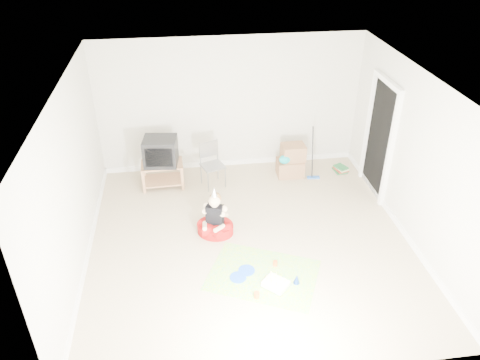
{
  "coord_description": "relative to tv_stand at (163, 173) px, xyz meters",
  "views": [
    {
      "loc": [
        -0.94,
        -5.76,
        4.69
      ],
      "look_at": [
        -0.1,
        0.4,
        0.9
      ],
      "focal_mm": 35.0,
      "sensor_mm": 36.0,
      "label": 1
    }
  ],
  "objects": [
    {
      "name": "ground",
      "position": [
        1.35,
        -1.86,
        -0.28
      ],
      "size": [
        5.0,
        5.0,
        0.0
      ],
      "primitive_type": "plane",
      "color": "#C1AD8B",
      "rests_on": "ground"
    },
    {
      "name": "doorway_recess",
      "position": [
        3.83,
        -0.66,
        0.74
      ],
      "size": [
        0.02,
        0.9,
        2.05
      ],
      "primitive_type": "cube",
      "color": "black",
      "rests_on": "ground"
    },
    {
      "name": "seated_woman",
      "position": [
        0.84,
        -1.57,
        -0.09
      ],
      "size": [
        0.78,
        0.78,
        0.85
      ],
      "color": "#A6100F",
      "rests_on": "ground"
    },
    {
      "name": "orange_cup_near",
      "position": [
        1.64,
        -2.49,
        -0.24
      ],
      "size": [
        0.09,
        0.09,
        0.08
      ],
      "primitive_type": "cylinder",
      "rotation": [
        0.0,
        0.0,
        -0.45
      ],
      "color": "orange",
      "rests_on": "party_mat"
    },
    {
      "name": "tv_stand",
      "position": [
        0.0,
        0.0,
        0.0
      ],
      "size": [
        0.77,
        0.49,
        0.48
      ],
      "color": "#A16E49",
      "rests_on": "ground"
    },
    {
      "name": "blue_plate_far",
      "position": [
        1.06,
        -2.67,
        -0.27
      ],
      "size": [
        0.33,
        0.33,
        0.01
      ],
      "primitive_type": "cylinder",
      "rotation": [
        0.0,
        0.0,
        -0.56
      ],
      "color": "blue",
      "rests_on": "party_mat"
    },
    {
      "name": "blue_plate_near",
      "position": [
        1.2,
        -2.55,
        -0.27
      ],
      "size": [
        0.34,
        0.34,
        0.01
      ],
      "primitive_type": "cylinder",
      "rotation": [
        0.0,
        0.0,
        -0.71
      ],
      "color": "blue",
      "rests_on": "party_mat"
    },
    {
      "name": "crt_tv",
      "position": [
        -0.0,
        0.0,
        0.45
      ],
      "size": [
        0.64,
        0.56,
        0.51
      ],
      "primitive_type": "cube",
      "rotation": [
        0.0,
        0.0,
        -0.12
      ],
      "color": "black",
      "rests_on": "tv_stand"
    },
    {
      "name": "birthday_cake",
      "position": [
        1.56,
        -2.92,
        -0.24
      ],
      "size": [
        0.42,
        0.42,
        0.15
      ],
      "color": "white",
      "rests_on": "party_mat"
    },
    {
      "name": "cardboard_boxes",
      "position": [
        2.46,
        0.07,
        0.02
      ],
      "size": [
        0.53,
        0.4,
        0.64
      ],
      "color": "#906645",
      "rests_on": "ground"
    },
    {
      "name": "floor_mop",
      "position": [
        2.87,
        -0.12,
        -0.02
      ],
      "size": [
        0.25,
        0.33,
        0.97
      ],
      "color": "blue",
      "rests_on": "ground"
    },
    {
      "name": "folding_chair",
      "position": [
        0.93,
        -0.11,
        0.14
      ],
      "size": [
        0.49,
        0.48,
        0.86
      ],
      "color": "gray",
      "rests_on": "ground"
    },
    {
      "name": "party_mat",
      "position": [
        1.42,
        -2.66,
        -0.28
      ],
      "size": [
        1.84,
        1.63,
        0.01
      ],
      "primitive_type": "cube",
      "rotation": [
        0.0,
        0.0,
        -0.43
      ],
      "color": "#E9317D",
      "rests_on": "ground"
    },
    {
      "name": "blue_party_hat",
      "position": [
        1.86,
        -2.89,
        -0.2
      ],
      "size": [
        0.12,
        0.12,
        0.14
      ],
      "primitive_type": "cone",
      "rotation": [
        0.0,
        0.0,
        -0.26
      ],
      "color": "#193CB0",
      "rests_on": "party_mat"
    },
    {
      "name": "book_pile",
      "position": [
        3.48,
        0.07,
        -0.22
      ],
      "size": [
        0.27,
        0.31,
        0.12
      ],
      "color": "#216533",
      "rests_on": "ground"
    },
    {
      "name": "orange_cup_far",
      "position": [
        1.26,
        -3.09,
        -0.23
      ],
      "size": [
        0.1,
        0.1,
        0.09
      ],
      "primitive_type": "cylinder",
      "rotation": [
        0.0,
        0.0,
        -0.45
      ],
      "color": "orange",
      "rests_on": "party_mat"
    }
  ]
}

